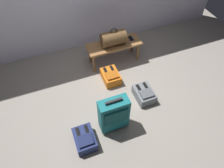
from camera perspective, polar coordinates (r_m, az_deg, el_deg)
The scene contains 8 objects.
ground_plane at distance 3.46m, azimuth -0.49°, elevation -4.58°, with size 6.60×6.60×0.00m, color gray.
bench at distance 3.86m, azimuth 0.53°, elevation 10.30°, with size 1.00×0.36×0.41m.
duffel_bag_brown at distance 3.73m, azimuth 0.41°, elevation 12.57°, with size 0.44×0.26×0.34m.
cell_phone at distance 3.95m, azimuth 5.25°, elevation 12.45°, with size 0.07×0.14×0.01m.
suitcase_upright_teal at distance 2.91m, azimuth 0.50°, elevation -8.35°, with size 0.42×0.21×0.67m.
backpack_orange at distance 3.67m, azimuth -0.36°, elevation 2.12°, with size 0.28×0.38×0.21m.
backpack_grey at distance 3.46m, azimuth 8.88°, elevation -2.81°, with size 0.28×0.38×0.21m.
backpack_navy at distance 3.03m, azimuth -7.56°, elevation -14.92°, with size 0.28×0.38×0.21m.
Camera 1 is at (-0.69, -1.87, 2.82)m, focal length 33.04 mm.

